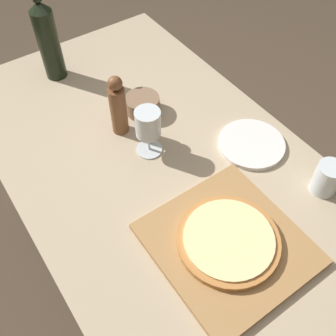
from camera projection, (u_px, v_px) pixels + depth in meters
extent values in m
plane|color=#4C3D2D|center=(165.00, 272.00, 1.77)|extent=(12.00, 12.00, 0.00)
cube|color=tan|center=(163.00, 168.00, 1.19)|extent=(0.84, 1.51, 0.03)
cylinder|color=brown|center=(6.00, 158.00, 1.72)|extent=(0.06, 0.06, 0.74)
cylinder|color=brown|center=(144.00, 96.00, 1.97)|extent=(0.06, 0.06, 0.74)
cube|color=#A87A47|center=(227.00, 244.00, 1.00)|extent=(0.36, 0.38, 0.02)
cylinder|color=#BC7A3D|center=(228.00, 240.00, 0.99)|extent=(0.26, 0.26, 0.02)
cylinder|color=beige|center=(229.00, 238.00, 0.98)|extent=(0.23, 0.23, 0.01)
cylinder|color=black|center=(49.00, 45.00, 1.35)|extent=(0.07, 0.07, 0.25)
cone|color=black|center=(39.00, 6.00, 1.24)|extent=(0.07, 0.07, 0.03)
cylinder|color=brown|center=(119.00, 111.00, 1.20)|extent=(0.05, 0.05, 0.17)
sphere|color=brown|center=(115.00, 83.00, 1.12)|extent=(0.04, 0.04, 0.04)
cylinder|color=silver|center=(149.00, 149.00, 1.21)|extent=(0.08, 0.08, 0.00)
cylinder|color=silver|center=(149.00, 141.00, 1.18)|extent=(0.01, 0.01, 0.07)
cylinder|color=silver|center=(148.00, 123.00, 1.12)|extent=(0.08, 0.08, 0.08)
cylinder|color=#84664C|center=(143.00, 104.00, 1.30)|extent=(0.11, 0.11, 0.06)
cylinder|color=silver|center=(327.00, 178.00, 1.08)|extent=(0.07, 0.07, 0.10)
cylinder|color=white|center=(251.00, 144.00, 1.22)|extent=(0.21, 0.21, 0.01)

